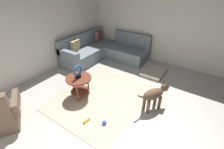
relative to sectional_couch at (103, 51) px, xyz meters
name	(u,v)px	position (x,y,z in m)	size (l,w,h in m)	color
ground_plane	(123,115)	(-1.99, -2.02, -0.34)	(6.00, 6.00, 0.10)	#B7B2A8
wall_back	(29,30)	(-1.99, 0.92, 1.06)	(6.00, 0.12, 2.70)	silver
wall_right	(174,23)	(0.95, -2.02, 1.06)	(0.12, 6.00, 2.70)	silver
area_rug	(102,97)	(-1.84, -1.32, -0.28)	(2.30, 1.90, 0.01)	#BCAD93
sectional_couch	(103,51)	(0.00, 0.00, 0.00)	(2.20, 2.25, 0.88)	slate
side_table	(79,82)	(-2.07, -0.84, 0.13)	(0.60, 0.60, 0.54)	brown
torus_sculpture	(78,71)	(-2.07, -0.84, 0.42)	(0.28, 0.08, 0.33)	black
dog_bed_mat	(154,72)	(-0.01, -1.94, -0.24)	(0.80, 0.60, 0.09)	#B2A38E
dog	(155,95)	(-1.47, -2.49, 0.09)	(0.77, 0.46, 0.63)	brown
dog_toy_ball	(104,123)	(-2.47, -1.87, -0.24)	(0.09, 0.09, 0.09)	blue
dog_toy_rope	(86,121)	(-2.62, -1.53, -0.26)	(0.05, 0.05, 0.16)	orange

